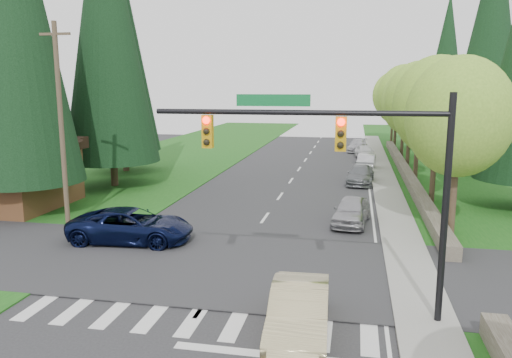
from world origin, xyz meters
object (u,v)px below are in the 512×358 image
(sedan_champagne, at_px, (299,313))
(parked_car_b, at_px, (360,175))
(suv_navy, at_px, (131,226))
(parked_car_a, at_px, (351,211))
(parked_car_d, at_px, (365,152))
(parked_car_e, at_px, (357,146))
(parked_car_c, at_px, (366,163))

(sedan_champagne, xyz_separation_m, parked_car_b, (1.85, 23.48, -0.11))
(suv_navy, xyz_separation_m, parked_car_b, (10.25, 16.20, -0.12))
(sedan_champagne, distance_m, parked_car_b, 23.56)
(suv_navy, relative_size, parked_car_a, 1.35)
(suv_navy, bearing_deg, sedan_champagne, -135.05)
(suv_navy, height_order, parked_car_b, suv_navy)
(parked_car_b, xyz_separation_m, parked_car_d, (0.50, 12.84, 0.05))
(sedan_champagne, xyz_separation_m, suv_navy, (-8.41, 7.29, 0.01))
(parked_car_b, bearing_deg, parked_car_a, -88.02)
(parked_car_d, bearing_deg, parked_car_b, -99.36)
(sedan_champagne, bearing_deg, suv_navy, 136.31)
(parked_car_b, height_order, parked_car_e, parked_car_e)
(parked_car_a, bearing_deg, parked_car_e, 96.54)
(parked_car_b, xyz_separation_m, parked_car_e, (-0.19, 18.56, 0.00))
(parked_car_a, xyz_separation_m, parked_car_b, (0.53, 11.17, -0.05))
(suv_navy, relative_size, parked_car_d, 1.36)
(parked_car_a, relative_size, parked_car_e, 0.92)
(parked_car_c, bearing_deg, parked_car_e, 98.39)
(parked_car_c, xyz_separation_m, parked_car_d, (0.00, 6.70, 0.03))
(suv_navy, bearing_deg, parked_car_b, -36.47)
(sedan_champagne, distance_m, parked_car_c, 29.72)
(parked_car_b, bearing_deg, parked_car_c, 90.02)
(parked_car_c, bearing_deg, suv_navy, -110.51)
(parked_car_b, distance_m, parked_car_c, 6.16)
(suv_navy, relative_size, parked_car_c, 1.38)
(parked_car_b, distance_m, parked_car_d, 12.85)
(sedan_champagne, distance_m, parked_car_d, 36.40)
(parked_car_a, height_order, parked_car_d, parked_car_a)
(sedan_champagne, relative_size, parked_car_a, 1.12)
(parked_car_b, xyz_separation_m, parked_car_c, (0.50, 6.14, 0.01))
(parked_car_b, relative_size, parked_car_c, 1.11)
(parked_car_b, height_order, parked_car_c, parked_car_c)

